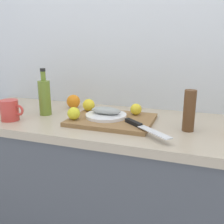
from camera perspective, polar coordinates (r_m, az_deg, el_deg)
The scene contains 13 objects.
back_wall at distance 1.51m, azimuth 7.91°, elevation 14.15°, with size 3.20×0.05×2.50m, color silver.
kitchen_counter at distance 1.45m, azimuth 3.93°, elevation -19.48°, with size 2.00×0.60×0.90m.
cutting_board at distance 1.25m, azimuth 0.00°, elevation -1.78°, with size 0.40×0.31×0.02m, color olive.
white_plate at distance 1.26m, azimuth -1.36°, elevation -0.80°, with size 0.21×0.21×0.01m, color white.
fish_fillet at distance 1.25m, azimuth -1.37°, elevation 0.32°, with size 0.15×0.07×0.04m, color #999E99.
chef_knife at distance 1.10m, azimuth 6.51°, elevation -3.16°, with size 0.24×0.21×0.02m.
lemon_0 at distance 1.30m, azimuth 5.49°, elevation 0.63°, with size 0.06×0.06×0.06m, color yellow.
lemon_1 at distance 1.37m, azimuth -5.34°, elevation 1.61°, with size 0.07×0.07×0.07m, color yellow.
lemon_2 at distance 1.22m, azimuth -8.72°, elevation -0.32°, with size 0.06×0.06×0.06m, color yellow.
olive_oil_bottle at distance 1.40m, azimuth -15.13°, elevation 3.40°, with size 0.06×0.06×0.25m.
coffee_mug_0 at distance 1.36m, azimuth -22.27°, elevation 0.38°, with size 0.13×0.09×0.10m.
orange_0 at distance 1.53m, azimuth -8.80°, elevation 2.40°, with size 0.08×0.08×0.08m, color orange.
pepper_mill at distance 1.15m, azimuth 17.21°, elevation 0.28°, with size 0.05×0.05×0.18m, color brown.
Camera 1 is at (0.31, -1.15, 1.27)m, focal length 40.07 mm.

